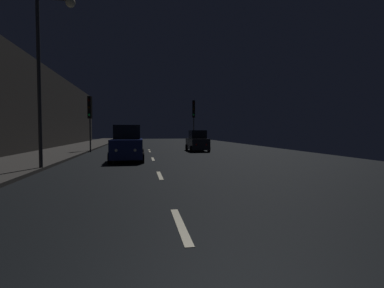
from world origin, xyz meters
TOP-DOWN VIEW (x-y plane):
  - ground at (0.00, 24.50)m, footprint 27.10×84.00m
  - sidewalk_left at (-7.35, 24.50)m, footprint 4.40×84.00m
  - building_facade_left at (-9.95, 21.00)m, footprint 0.80×63.00m
  - lane_centerline at (0.00, 15.50)m, footprint 0.16×24.34m
  - traffic_light_far_left at (-5.06, 23.57)m, footprint 0.37×0.48m
  - traffic_light_far_right at (5.05, 29.40)m, footprint 0.37×0.48m
  - streetlamp_overhead at (-4.82, 11.70)m, footprint 1.70×0.44m
  - car_approaching_headlights at (-1.56, 15.64)m, footprint 1.99×4.31m
  - car_parked_right_far at (4.25, 23.18)m, footprint 1.73×3.74m

SIDE VIEW (x-z plane):
  - ground at x=0.00m, z-range -0.02..0.00m
  - lane_centerline at x=0.00m, z-range 0.00..0.01m
  - sidewalk_left at x=-7.35m, z-range 0.00..0.15m
  - car_parked_right_far at x=4.25m, z-range -0.08..1.80m
  - car_approaching_headlights at x=-1.56m, z-range -0.09..2.08m
  - traffic_light_far_left at x=-5.06m, z-range 1.08..5.86m
  - traffic_light_far_right at x=5.05m, z-range 1.21..6.43m
  - building_facade_left at x=-9.95m, z-range 0.00..7.97m
  - streetlamp_overhead at x=-4.82m, z-range 1.21..9.07m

